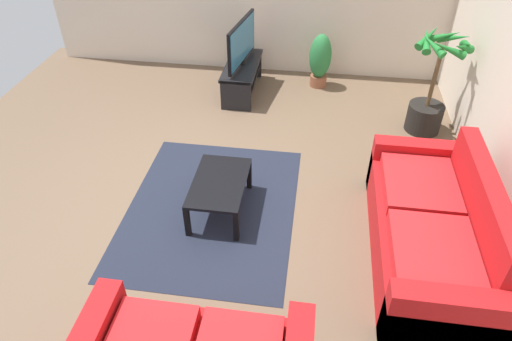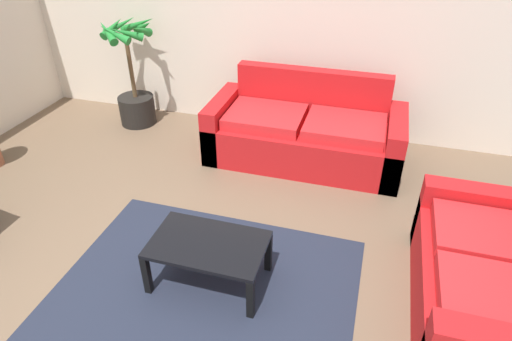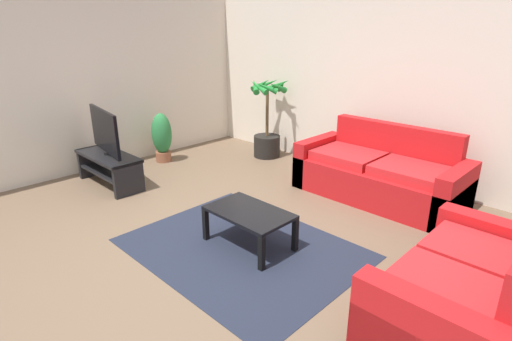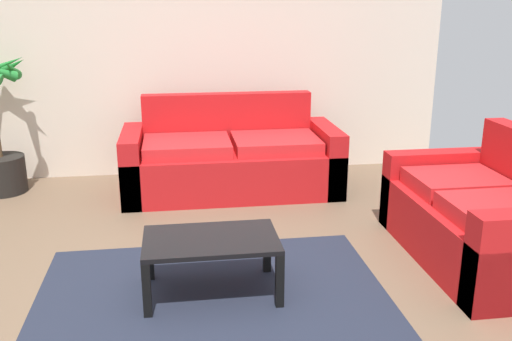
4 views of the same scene
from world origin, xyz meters
name	(u,v)px [view 4 (image 4 of 4)]	position (x,y,z in m)	size (l,w,h in m)	color
ground_plane	(159,321)	(0.00, 0.00, 0.00)	(6.60, 6.60, 0.00)	brown
wall_back	(158,45)	(0.00, 3.00, 1.35)	(6.00, 0.06, 2.70)	beige
couch_main	(231,161)	(0.66, 2.28, 0.30)	(2.03, 0.90, 0.90)	red
couch_loveseat	(484,220)	(2.28, 0.52, 0.30)	(0.90, 1.54, 0.90)	red
coffee_table	(211,246)	(0.33, 0.30, 0.32)	(0.84, 0.52, 0.38)	black
area_rug	(213,299)	(0.33, 0.20, 0.00)	(2.20, 1.70, 0.01)	#1E2333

